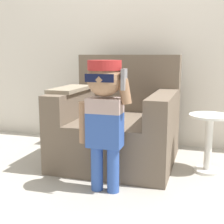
{
  "coord_description": "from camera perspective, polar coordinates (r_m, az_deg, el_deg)",
  "views": [
    {
      "loc": [
        0.72,
        -2.51,
        0.9
      ],
      "look_at": [
        0.06,
        -0.35,
        0.48
      ],
      "focal_mm": 50.0,
      "sensor_mm": 36.0,
      "label": 1
    }
  ],
  "objects": [
    {
      "name": "side_table",
      "position": [
        2.51,
        17.28,
        -4.47
      ],
      "size": [
        0.32,
        0.32,
        0.45
      ],
      "color": "white",
      "rests_on": "ground_plane"
    },
    {
      "name": "armchair",
      "position": [
        2.67,
        1.29,
        -2.43
      ],
      "size": [
        0.95,
        0.92,
        0.9
      ],
      "color": "#6B5B4C",
      "rests_on": "ground_plane"
    },
    {
      "name": "person_child",
      "position": [
        1.99,
        -1.38,
        1.16
      ],
      "size": [
        0.36,
        0.27,
        0.87
      ],
      "color": "#3356AD",
      "rests_on": "ground_plane"
    },
    {
      "name": "ground_plane",
      "position": [
        2.76,
        0.92,
        -8.61
      ],
      "size": [
        10.0,
        10.0,
        0.0
      ],
      "primitive_type": "plane",
      "color": "#ADA89E"
    },
    {
      "name": "wall_back",
      "position": [
        3.23,
        4.17,
        17.54
      ],
      "size": [
        10.0,
        0.05,
        2.6
      ],
      "color": "silver",
      "rests_on": "ground_plane"
    }
  ]
}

